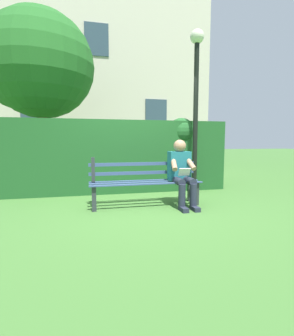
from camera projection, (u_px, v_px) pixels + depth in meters
The scene contains 7 objects.
ground at pixel (146, 206), 4.39m from camera, with size 60.00×60.00×0.00m, color #3D6B2D.
park_bench at pixel (145, 182), 4.40m from camera, with size 1.94×0.46×0.86m.
person_seated at pixel (181, 171), 4.36m from camera, with size 0.44×0.73×1.16m.
hedge_backdrop at pixel (119, 155), 5.63m from camera, with size 4.94×0.79×1.68m.
tree at pixel (37, 68), 6.80m from camera, with size 3.00×2.86×4.63m.
building_facade at pixel (96, 76), 10.96m from camera, with size 9.37×3.04×8.03m.
lamp_post at pixel (196, 92), 5.30m from camera, with size 0.29×0.29×3.46m.
Camera 1 is at (0.95, 4.19, 1.13)m, focal length 26.57 mm.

